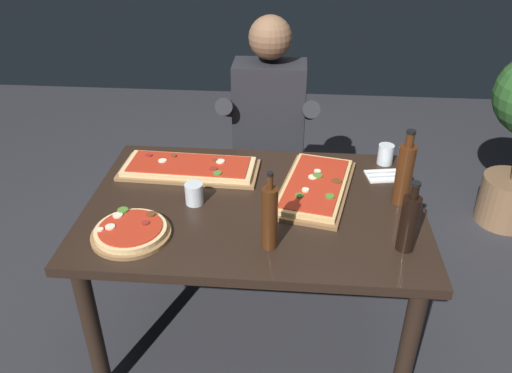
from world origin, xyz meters
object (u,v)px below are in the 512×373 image
Objects in this scene: pizza_round_far at (131,232)px; seated_diner at (269,128)px; pizza_rectangular_front at (189,168)px; vinegar_bottle_green at (409,222)px; pizza_rectangular_left at (315,187)px; dining_table at (255,221)px; diner_chair at (269,160)px; wine_bottle_dark at (270,217)px; tumbler_far_side at (386,154)px; oil_bottle_amber at (404,173)px; tumbler_near_camera at (194,195)px.

pizza_round_far is 0.23× the size of seated_diner.
vinegar_bottle_green is (0.90, -0.50, 0.10)m from pizza_rectangular_front.
seated_diner reaches higher than pizza_rectangular_left.
dining_table is at bearing -90.92° from seated_diner.
pizza_rectangular_front is 2.12× the size of pizza_round_far.
dining_table is at bearing -90.79° from diner_chair.
pizza_rectangular_front is at bearing 76.04° from pizza_round_far.
wine_bottle_dark is (0.40, -0.53, 0.11)m from pizza_rectangular_front.
seated_diner is at bearing 93.62° from wine_bottle_dark.
vinegar_bottle_green reaches higher than tumbler_far_side.
oil_bottle_amber is 0.35m from tumbler_far_side.
pizza_rectangular_front and pizza_rectangular_left have the same top height.
oil_bottle_amber is (0.93, -0.18, 0.12)m from pizza_rectangular_front.
wine_bottle_dark is 1.03m from seated_diner.
pizza_rectangular_front is 0.60m from seated_diner.
vinegar_bottle_green reaches higher than pizza_rectangular_left.
pizza_rectangular_left is 1.97× the size of pizza_round_far.
tumbler_far_side reaches higher than pizza_round_far.
tumbler_far_side is (0.01, 0.66, -0.07)m from vinegar_bottle_green.
oil_bottle_amber is at bearing 84.20° from vinegar_bottle_green.
pizza_rectangular_front is 1.03m from vinegar_bottle_green.
tumbler_far_side is 0.79m from diner_chair.
wine_bottle_dark is at bearing -113.29° from pizza_rectangular_left.
oil_bottle_amber reaches higher than pizza_round_far.
pizza_rectangular_left is 0.38m from oil_bottle_amber.
tumbler_far_side is at bearing 26.49° from tumbler_near_camera.
wine_bottle_dark reaches higher than pizza_rectangular_left.
pizza_rectangular_front is 2.27× the size of vinegar_bottle_green.
tumbler_far_side is at bearing 32.65° from pizza_round_far.
dining_table is 1.05× the size of seated_diner.
oil_bottle_amber reaches higher than tumbler_near_camera.
dining_table is 14.70× the size of tumbler_far_side.
pizza_round_far is at bearing -114.72° from seated_diner.
seated_diner reaches higher than pizza_round_far.
dining_table is 0.37m from wine_bottle_dark.
oil_bottle_amber reaches higher than pizza_rectangular_left.
vinegar_bottle_green reaches higher than diner_chair.
pizza_rectangular_left is 0.80m from pizza_round_far.
vinegar_bottle_green is at bearing -49.79° from pizza_rectangular_left.
oil_bottle_amber is 3.45× the size of tumbler_far_side.
seated_diner is (-0.56, 1.00, -0.12)m from vinegar_bottle_green.
tumbler_far_side is at bearing 39.54° from pizza_rectangular_left.
diner_chair is (-0.06, 1.14, -0.38)m from wine_bottle_dark.
diner_chair is at bearing 93.24° from wine_bottle_dark.
tumbler_far_side is (0.84, 0.42, 0.01)m from tumbler_near_camera.
pizza_rectangular_front is at bearing 143.49° from dining_table.
pizza_rectangular_front reaches higher than dining_table.
wine_bottle_dark reaches higher than tumbler_far_side.
pizza_rectangular_front is at bearing 169.10° from oil_bottle_amber.
pizza_rectangular_front is 0.75m from diner_chair.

